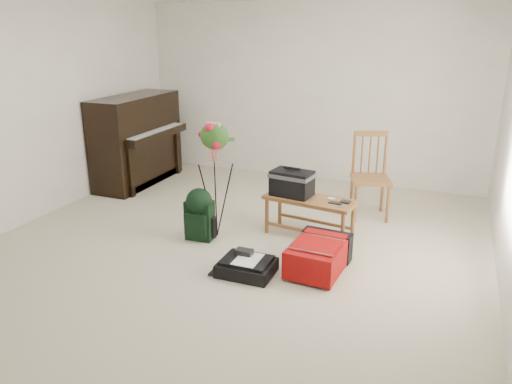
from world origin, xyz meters
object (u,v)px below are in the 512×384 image
at_px(bench, 297,189).
at_px(dining_chair, 371,177).
at_px(piano, 138,142).
at_px(flower_stand, 216,181).
at_px(black_duffel, 247,266).
at_px(green_backpack, 199,212).
at_px(red_suitcase, 320,253).

bearing_deg(bench, dining_chair, 61.42).
distance_m(piano, flower_stand, 2.32).
height_order(dining_chair, black_duffel, dining_chair).
relative_size(piano, green_backpack, 2.64).
bearing_deg(bench, red_suitcase, -48.92).
bearing_deg(flower_stand, red_suitcase, -14.48).
height_order(black_duffel, flower_stand, flower_stand).
distance_m(dining_chair, black_duffel, 2.11).
bearing_deg(bench, black_duffel, -90.02).
height_order(green_backpack, flower_stand, flower_stand).
distance_m(black_duffel, flower_stand, 1.08).
bearing_deg(piano, bench, -19.93).
height_order(dining_chair, green_backpack, dining_chair).
xyz_separation_m(bench, flower_stand, (-0.79, -0.36, 0.10)).
bearing_deg(dining_chair, bench, -145.00).
distance_m(piano, bench, 2.85).
bearing_deg(red_suitcase, flower_stand, 168.78).
relative_size(dining_chair, red_suitcase, 1.41).
distance_m(bench, black_duffel, 1.15).
xyz_separation_m(piano, bench, (2.68, -0.97, -0.07)).
relative_size(red_suitcase, black_duffel, 1.41).
xyz_separation_m(red_suitcase, green_backpack, (-1.36, 0.18, 0.16)).
height_order(bench, green_backpack, bench).
bearing_deg(red_suitcase, green_backpack, 176.12).
xyz_separation_m(dining_chair, green_backpack, (-1.56, -1.38, -0.17)).
relative_size(bench, black_duffel, 2.03).
distance_m(red_suitcase, black_duffel, 0.70).
height_order(piano, green_backpack, piano).
relative_size(bench, red_suitcase, 1.44).
height_order(red_suitcase, flower_stand, flower_stand).
bearing_deg(black_duffel, dining_chair, 67.13).
xyz_separation_m(black_duffel, flower_stand, (-0.64, 0.68, 0.55)).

